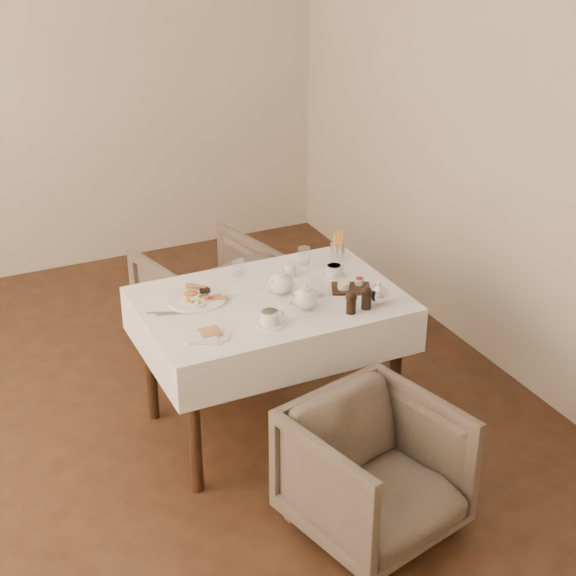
# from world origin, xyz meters

# --- Properties ---
(table) EXTENTS (1.28, 0.88, 0.75)m
(table) POSITION_xyz_m (0.79, 0.00, 0.64)
(table) COLOR black
(table) RESTS_ON ground
(armchair_near) EXTENTS (0.79, 0.81, 0.61)m
(armchair_near) POSITION_xyz_m (0.87, -0.92, 0.31)
(armchair_near) COLOR #50463B
(armchair_near) RESTS_ON ground
(armchair_far) EXTENTS (0.84, 0.86, 0.65)m
(armchair_far) POSITION_xyz_m (0.80, 0.93, 0.33)
(armchair_far) COLOR #50463B
(armchair_far) RESTS_ON ground
(breakfast_plate) EXTENTS (0.30, 0.30, 0.04)m
(breakfast_plate) POSITION_xyz_m (0.45, 0.15, 0.77)
(breakfast_plate) COLOR white
(breakfast_plate) RESTS_ON table
(side_plate) EXTENTS (0.20, 0.19, 0.02)m
(side_plate) POSITION_xyz_m (0.36, -0.24, 0.76)
(side_plate) COLOR white
(side_plate) RESTS_ON table
(teapot_centre) EXTENTS (0.21, 0.19, 0.14)m
(teapot_centre) POSITION_xyz_m (0.85, 0.02, 0.82)
(teapot_centre) COLOR white
(teapot_centre) RESTS_ON table
(teapot_front) EXTENTS (0.17, 0.13, 0.13)m
(teapot_front) POSITION_xyz_m (0.89, -0.18, 0.82)
(teapot_front) COLOR white
(teapot_front) RESTS_ON table
(creamer) EXTENTS (0.07, 0.07, 0.07)m
(creamer) POSITION_xyz_m (0.99, 0.19, 0.79)
(creamer) COLOR white
(creamer) RESTS_ON table
(teacup_near) EXTENTS (0.14, 0.14, 0.07)m
(teacup_near) POSITION_xyz_m (0.67, -0.25, 0.79)
(teacup_near) COLOR white
(teacup_near) RESTS_ON table
(teacup_far) EXTENTS (0.13, 0.13, 0.06)m
(teacup_far) POSITION_xyz_m (1.19, 0.09, 0.78)
(teacup_far) COLOR white
(teacup_far) RESTS_ON table
(glass_left) EXTENTS (0.08, 0.08, 0.09)m
(glass_left) POSITION_xyz_m (0.75, 0.31, 0.80)
(glass_left) COLOR silver
(glass_left) RESTS_ON table
(glass_mid) EXTENTS (0.08, 0.08, 0.10)m
(glass_mid) POSITION_xyz_m (1.01, -0.08, 0.80)
(glass_mid) COLOR silver
(glass_mid) RESTS_ON table
(glass_right) EXTENTS (0.08, 0.08, 0.09)m
(glass_right) POSITION_xyz_m (1.12, 0.30, 0.80)
(glass_right) COLOR silver
(glass_right) RESTS_ON table
(condiment_board) EXTENTS (0.23, 0.20, 0.05)m
(condiment_board) POSITION_xyz_m (1.19, -0.09, 0.77)
(condiment_board) COLOR black
(condiment_board) RESTS_ON table
(pepper_mill_left) EXTENTS (0.06, 0.06, 0.12)m
(pepper_mill_left) POSITION_xyz_m (1.07, -0.31, 0.81)
(pepper_mill_left) COLOR black
(pepper_mill_left) RESTS_ON table
(pepper_mill_right) EXTENTS (0.07, 0.07, 0.12)m
(pepper_mill_right) POSITION_xyz_m (1.16, -0.30, 0.81)
(pepper_mill_right) COLOR black
(pepper_mill_right) RESTS_ON table
(silver_pot) EXTENTS (0.14, 0.12, 0.13)m
(silver_pot) POSITION_xyz_m (1.24, -0.29, 0.82)
(silver_pot) COLOR white
(silver_pot) RESTS_ON table
(fries_cup) EXTENTS (0.08, 0.08, 0.17)m
(fries_cup) POSITION_xyz_m (1.31, 0.26, 0.83)
(fries_cup) COLOR silver
(fries_cup) RESTS_ON table
(cutlery_fork) EXTENTS (0.20, 0.09, 0.00)m
(cutlery_fork) POSITION_xyz_m (0.28, 0.06, 0.76)
(cutlery_fork) COLOR silver
(cutlery_fork) RESTS_ON table
(cutlery_knife) EXTENTS (0.20, 0.08, 0.00)m
(cutlery_knife) POSITION_xyz_m (0.31, 0.03, 0.76)
(cutlery_knife) COLOR silver
(cutlery_knife) RESTS_ON table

